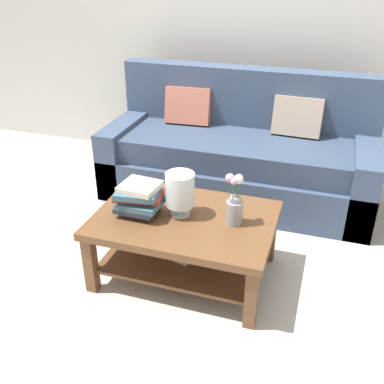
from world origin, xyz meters
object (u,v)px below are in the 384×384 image
at_px(couch, 239,155).
at_px(flower_pitcher, 235,204).
at_px(glass_hurricane_vase, 180,190).
at_px(coffee_table, 185,233).
at_px(book_stack_main, 139,198).

height_order(couch, flower_pitcher, couch).
height_order(glass_hurricane_vase, flower_pitcher, flower_pitcher).
xyz_separation_m(coffee_table, glass_hurricane_vase, (-0.03, 0.02, 0.29)).
relative_size(coffee_table, book_stack_main, 3.54).
relative_size(book_stack_main, flower_pitcher, 0.96).
xyz_separation_m(book_stack_main, flower_pitcher, (0.60, 0.07, 0.03)).
bearing_deg(couch, coffee_table, -93.32).
height_order(coffee_table, flower_pitcher, flower_pitcher).
xyz_separation_m(couch, flower_pitcher, (0.24, -1.22, 0.22)).
height_order(couch, glass_hurricane_vase, couch).
height_order(coffee_table, book_stack_main, book_stack_main).
xyz_separation_m(couch, coffee_table, (-0.07, -1.25, -0.04)).
bearing_deg(glass_hurricane_vase, flower_pitcher, 0.61).
xyz_separation_m(glass_hurricane_vase, flower_pitcher, (0.35, 0.00, -0.04)).
relative_size(book_stack_main, glass_hurricane_vase, 1.12).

